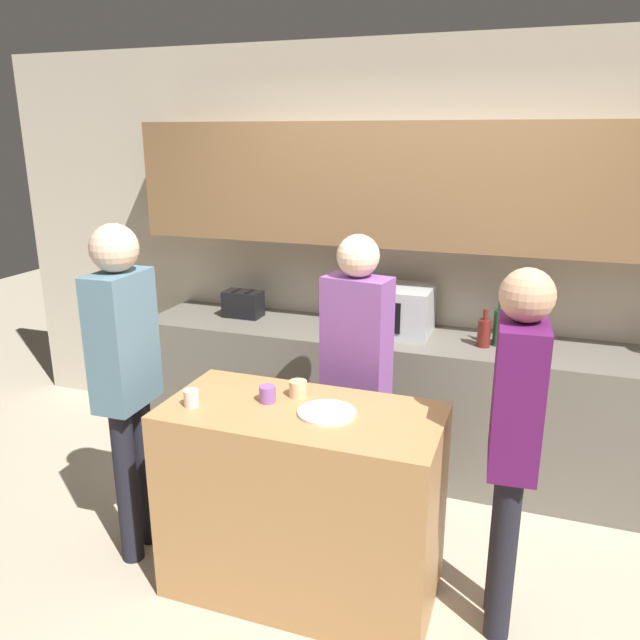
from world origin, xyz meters
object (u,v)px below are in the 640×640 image
object	(u,v)px
plate_on_island	(327,413)
person_center	(514,427)
bottle_3	(534,327)
toaster	(243,304)
bottle_0	(484,332)
cup_0	(267,394)
cup_2	(298,389)
bottle_1	(498,327)
bottle_2	(518,331)
person_right	(356,361)
person_left	(125,366)
microwave	(390,309)
cup_1	(191,398)

from	to	relation	value
plate_on_island	person_center	distance (m)	0.79
bottle_3	plate_on_island	distance (m)	1.63
toaster	bottle_3	size ratio (longest dim) A/B	0.88
bottle_0	person_center	world-z (taller)	person_center
cup_0	cup_2	world-z (taller)	same
bottle_1	bottle_2	bearing A→B (deg)	-12.38
toaster	person_center	size ratio (longest dim) A/B	0.16
bottle_1	cup_0	xyz separation A→B (m)	(-0.93, -1.29, -0.04)
bottle_3	person_right	size ratio (longest dim) A/B	0.18
person_center	person_right	bearing A→B (deg)	54.39
cup_2	person_center	bearing A→B (deg)	-3.75
toaster	cup_0	size ratio (longest dim) A/B	3.37
person_left	microwave	bearing A→B (deg)	143.02
cup_1	bottle_1	bearing A→B (deg)	49.42
bottle_3	person_center	bearing A→B (deg)	-91.92
bottle_2	cup_1	world-z (taller)	bottle_2
cup_0	person_center	bearing A→B (deg)	2.06
plate_on_island	person_center	xyz separation A→B (m)	(0.79, 0.07, 0.03)
bottle_1	cup_0	size ratio (longest dim) A/B	3.95
plate_on_island	toaster	bearing A→B (deg)	128.27
bottle_3	cup_2	world-z (taller)	bottle_3
bottle_1	cup_1	world-z (taller)	bottle_1
person_left	person_center	distance (m)	1.83
bottle_2	person_center	bearing A→B (deg)	-87.89
person_right	person_left	bearing A→B (deg)	39.54
person_center	microwave	bearing A→B (deg)	28.29
bottle_0	bottle_1	bearing A→B (deg)	32.25
microwave	bottle_1	bearing A→B (deg)	-4.39
bottle_2	bottle_3	bearing A→B (deg)	47.91
plate_on_island	microwave	bearing A→B (deg)	91.70
cup_2	person_right	distance (m)	0.46
microwave	cup_1	distance (m)	1.60
bottle_1	person_left	bearing A→B (deg)	-141.19
cup_1	person_center	bearing A→B (deg)	8.05
plate_on_island	person_right	world-z (taller)	person_right
person_center	person_right	world-z (taller)	person_right
plate_on_island	person_center	world-z (taller)	person_center
microwave	person_center	bearing A→B (deg)	-57.44
cup_1	cup_2	world-z (taller)	same
microwave	bottle_0	distance (m)	0.61
cup_0	cup_2	bearing A→B (deg)	42.89
cup_2	bottle_3	bearing A→B (deg)	50.88
bottle_3	person_right	bearing A→B (deg)	-136.51
microwave	cup_1	xyz separation A→B (m)	(-0.57, -1.50, -0.08)
microwave	cup_0	distance (m)	1.37
bottle_2	person_center	size ratio (longest dim) A/B	0.17
plate_on_island	person_right	xyz separation A→B (m)	(-0.03, 0.57, 0.04)
bottle_2	plate_on_island	xyz separation A→B (m)	(-0.74, -1.30, -0.07)
microwave	bottle_2	xyz separation A→B (m)	(0.78, -0.08, -0.04)
bottle_1	plate_on_island	size ratio (longest dim) A/B	1.17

